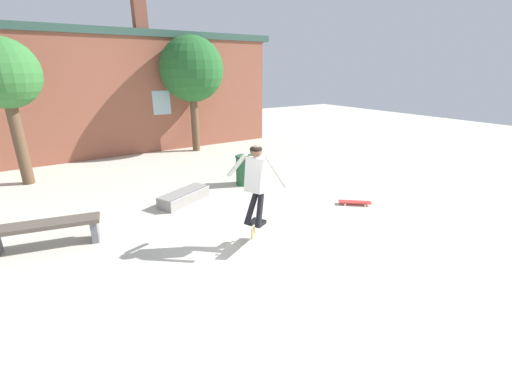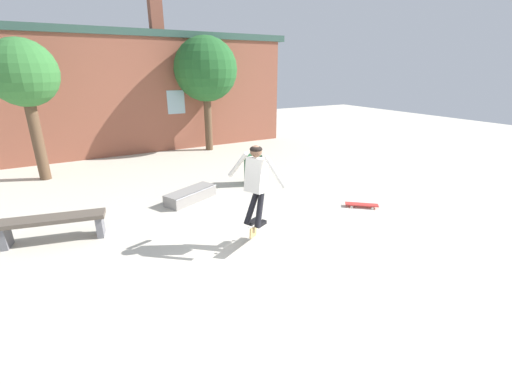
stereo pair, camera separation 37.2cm
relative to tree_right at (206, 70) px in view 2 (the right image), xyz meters
name	(u,v)px [view 2 (the right image)]	position (x,y,z in m)	size (l,w,h in m)	color
ground_plane	(295,264)	(-2.09, -8.88, -3.10)	(40.00, 40.00, 0.00)	beige
building_backdrop	(147,92)	(-2.08, 0.87, -0.78)	(12.18, 0.52, 5.66)	#93513D
tree_right	(206,70)	(0.00, 0.00, 0.00)	(2.40, 2.40, 4.33)	brown
tree_left	(23,75)	(-5.84, -1.22, -0.12)	(1.82, 1.82, 3.96)	brown
park_bench	(53,223)	(-5.64, -5.88, -2.73)	(1.92, 0.80, 0.50)	brown
skate_ledge	(191,195)	(-2.63, -5.14, -2.95)	(1.47, 1.03, 0.29)	gray
trash_bin	(253,169)	(-0.61, -4.75, -2.66)	(0.54, 0.54, 0.84)	#235633
skater	(256,179)	(-2.34, -7.94, -1.79)	(0.60, 1.18, 1.51)	silver
skateboard_flipping	(253,232)	(-2.42, -7.99, -2.80)	(0.51, 0.65, 0.47)	#AD894C
skateboard_resting	(362,205)	(0.80, -7.61, -3.03)	(0.71, 0.65, 0.08)	red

